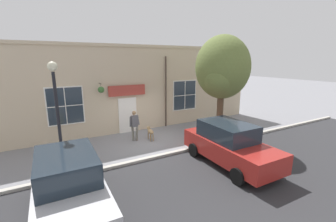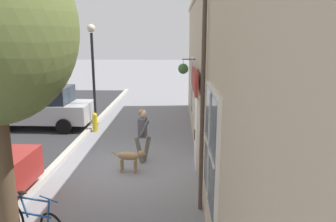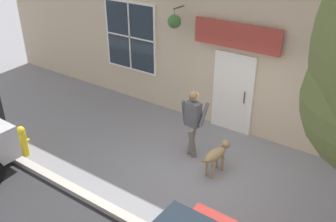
{
  "view_description": "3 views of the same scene",
  "coord_description": "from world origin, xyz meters",
  "px_view_note": "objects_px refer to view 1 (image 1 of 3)",
  "views": [
    {
      "loc": [
        10.39,
        -4.59,
        4.29
      ],
      "look_at": [
        -0.62,
        1.54,
        1.4
      ],
      "focal_mm": 24.0,
      "sensor_mm": 36.0,
      "label": 1
    },
    {
      "loc": [
        -1.6,
        8.91,
        3.77
      ],
      "look_at": [
        -1.29,
        -1.52,
        1.38
      ],
      "focal_mm": 35.0,
      "sensor_mm": 36.0,
      "label": 2
    },
    {
      "loc": [
        5.83,
        3.25,
        5.04
      ],
      "look_at": [
        -0.73,
        -1.36,
        0.85
      ],
      "focal_mm": 40.0,
      "sensor_mm": 36.0,
      "label": 3
    }
  ],
  "objects_px": {
    "street_tree_by_curb": "(222,69)",
    "parked_car_nearest_curb": "(69,185)",
    "dog_on_leash": "(150,131)",
    "parked_car_mid_block": "(229,144)",
    "pedestrian_walking": "(134,123)",
    "street_lamp": "(56,103)",
    "leaning_bicycle": "(213,131)",
    "fire_hydrant": "(77,163)"
  },
  "relations": [
    {
      "from": "leaning_bicycle",
      "to": "parked_car_mid_block",
      "type": "height_order",
      "value": "parked_car_mid_block"
    },
    {
      "from": "street_tree_by_curb",
      "to": "parked_car_nearest_curb",
      "type": "bearing_deg",
      "value": -71.64
    },
    {
      "from": "parked_car_mid_block",
      "to": "street_lamp",
      "type": "distance_m",
      "value": 6.8
    },
    {
      "from": "parked_car_mid_block",
      "to": "street_lamp",
      "type": "height_order",
      "value": "street_lamp"
    },
    {
      "from": "pedestrian_walking",
      "to": "street_lamp",
      "type": "xyz_separation_m",
      "value": [
        2.38,
        -3.71,
        1.83
      ]
    },
    {
      "from": "street_tree_by_curb",
      "to": "parked_car_mid_block",
      "type": "distance_m",
      "value": 4.12
    },
    {
      "from": "pedestrian_walking",
      "to": "leaning_bicycle",
      "type": "bearing_deg",
      "value": 67.37
    },
    {
      "from": "street_lamp",
      "to": "street_tree_by_curb",
      "type": "bearing_deg",
      "value": 92.01
    },
    {
      "from": "leaning_bicycle",
      "to": "parked_car_mid_block",
      "type": "relative_size",
      "value": 0.36
    },
    {
      "from": "dog_on_leash",
      "to": "street_lamp",
      "type": "relative_size",
      "value": 0.25
    },
    {
      "from": "street_tree_by_curb",
      "to": "leaning_bicycle",
      "type": "xyz_separation_m",
      "value": [
        -0.43,
        -0.03,
        -3.43
      ]
    },
    {
      "from": "street_tree_by_curb",
      "to": "parked_car_nearest_curb",
      "type": "relative_size",
      "value": 1.28
    },
    {
      "from": "leaning_bicycle",
      "to": "parked_car_nearest_curb",
      "type": "bearing_deg",
      "value": -68.75
    },
    {
      "from": "street_tree_by_curb",
      "to": "parked_car_mid_block",
      "type": "xyz_separation_m",
      "value": [
        2.42,
        -1.6,
        -2.93
      ]
    },
    {
      "from": "pedestrian_walking",
      "to": "leaning_bicycle",
      "type": "height_order",
      "value": "pedestrian_walking"
    },
    {
      "from": "parked_car_mid_block",
      "to": "fire_hydrant",
      "type": "distance_m",
      "value": 6.12
    },
    {
      "from": "street_tree_by_curb",
      "to": "parked_car_nearest_curb",
      "type": "distance_m",
      "value": 8.68
    },
    {
      "from": "fire_hydrant",
      "to": "leaning_bicycle",
      "type": "bearing_deg",
      "value": 94.84
    },
    {
      "from": "parked_car_nearest_curb",
      "to": "parked_car_mid_block",
      "type": "bearing_deg",
      "value": 91.44
    },
    {
      "from": "pedestrian_walking",
      "to": "parked_car_mid_block",
      "type": "bearing_deg",
      "value": 28.37
    },
    {
      "from": "parked_car_mid_block",
      "to": "fire_hydrant",
      "type": "height_order",
      "value": "parked_car_mid_block"
    },
    {
      "from": "street_tree_by_curb",
      "to": "leaning_bicycle",
      "type": "height_order",
      "value": "street_tree_by_curb"
    },
    {
      "from": "pedestrian_walking",
      "to": "parked_car_mid_block",
      "type": "xyz_separation_m",
      "value": [
        4.52,
        2.44,
        -0.11
      ]
    },
    {
      "from": "dog_on_leash",
      "to": "street_tree_by_curb",
      "type": "xyz_separation_m",
      "value": [
        1.83,
        3.25,
        3.34
      ]
    },
    {
      "from": "dog_on_leash",
      "to": "leaning_bicycle",
      "type": "height_order",
      "value": "leaning_bicycle"
    },
    {
      "from": "street_lamp",
      "to": "pedestrian_walking",
      "type": "bearing_deg",
      "value": 122.65
    },
    {
      "from": "pedestrian_walking",
      "to": "street_lamp",
      "type": "height_order",
      "value": "street_lamp"
    },
    {
      "from": "parked_car_nearest_curb",
      "to": "street_lamp",
      "type": "distance_m",
      "value": 3.01
    },
    {
      "from": "parked_car_nearest_curb",
      "to": "street_lamp",
      "type": "height_order",
      "value": "street_lamp"
    },
    {
      "from": "parked_car_nearest_curb",
      "to": "street_lamp",
      "type": "xyz_separation_m",
      "value": [
        -2.3,
        0.01,
        1.94
      ]
    },
    {
      "from": "dog_on_leash",
      "to": "parked_car_nearest_curb",
      "type": "relative_size",
      "value": 0.25
    },
    {
      "from": "street_tree_by_curb",
      "to": "fire_hydrant",
      "type": "xyz_separation_m",
      "value": [
        0.18,
        -7.27,
        -3.41
      ]
    },
    {
      "from": "dog_on_leash",
      "to": "parked_car_mid_block",
      "type": "xyz_separation_m",
      "value": [
        4.25,
        1.65,
        0.41
      ]
    },
    {
      "from": "leaning_bicycle",
      "to": "street_lamp",
      "type": "relative_size",
      "value": 0.37
    },
    {
      "from": "dog_on_leash",
      "to": "parked_car_nearest_curb",
      "type": "bearing_deg",
      "value": -45.66
    },
    {
      "from": "dog_on_leash",
      "to": "parked_car_mid_block",
      "type": "relative_size",
      "value": 0.25
    },
    {
      "from": "parked_car_nearest_curb",
      "to": "fire_hydrant",
      "type": "bearing_deg",
      "value": 168.36
    },
    {
      "from": "street_lamp",
      "to": "leaning_bicycle",
      "type": "bearing_deg",
      "value": 95.2
    },
    {
      "from": "dog_on_leash",
      "to": "leaning_bicycle",
      "type": "relative_size",
      "value": 0.67
    },
    {
      "from": "parked_car_nearest_curb",
      "to": "parked_car_mid_block",
      "type": "relative_size",
      "value": 1.0
    },
    {
      "from": "street_tree_by_curb",
      "to": "leaning_bicycle",
      "type": "relative_size",
      "value": 3.51
    },
    {
      "from": "parked_car_mid_block",
      "to": "leaning_bicycle",
      "type": "bearing_deg",
      "value": 151.19
    }
  ]
}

